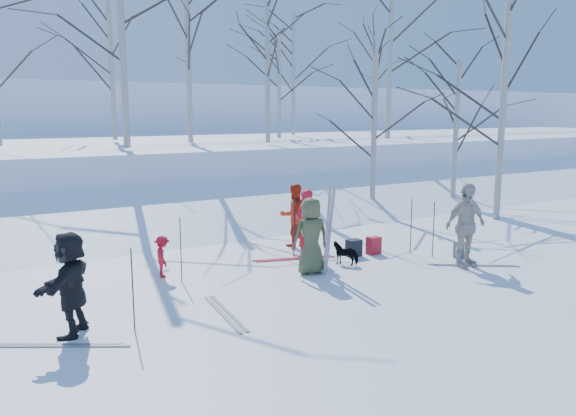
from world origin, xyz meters
TOP-DOWN VIEW (x-y plane):
  - ground at (0.00, 0.00)m, footprint 120.00×120.00m
  - snow_ramp at (0.00, 7.00)m, footprint 70.00×9.49m
  - snow_plateau at (0.00, 17.00)m, footprint 70.00×18.00m
  - far_hill at (0.00, 38.00)m, footprint 90.00×30.00m
  - skier_olive_center at (0.10, 0.72)m, footprint 0.86×0.62m
  - skier_red_north at (0.70, 1.89)m, footprint 0.68×0.54m
  - skier_redor_behind at (1.07, 3.00)m, footprint 0.87×0.73m
  - skier_red_seated at (-2.69, 2.05)m, footprint 0.41×0.61m
  - skier_cream_east at (3.31, -0.57)m, footprint 1.11×0.51m
  - skier_grey_west at (-4.86, -0.17)m, footprint 1.23×1.52m
  - dog at (1.16, 0.91)m, footprint 0.60×0.64m
  - upright_ski_left at (0.32, 0.43)m, footprint 0.11×0.17m
  - upright_ski_right at (0.44, 0.50)m, footprint 0.14×0.23m
  - ski_pair_a at (3.53, -0.66)m, footprint 1.96×2.09m
  - ski_pair_b at (0.38, 1.87)m, footprint 1.22×2.01m
  - ski_pair_c at (-2.48, -0.57)m, footprint 0.59×1.94m
  - ski_pair_d at (-5.08, -0.57)m, footprint 1.85×2.07m
  - ski_pole_a at (-2.49, 1.51)m, footprint 0.02×0.02m
  - ski_pole_b at (0.52, 2.10)m, footprint 0.02×0.02m
  - ski_pole_c at (3.26, 0.34)m, footprint 0.02×0.02m
  - ski_pole_d at (-4.01, -0.55)m, footprint 0.02×0.02m
  - ski_pole_e at (3.06, 0.87)m, footprint 0.02×0.02m
  - ski_pole_f at (0.79, 2.49)m, footprint 0.02×0.02m
  - backpack_red at (2.29, 1.30)m, footprint 0.32×0.22m
  - backpack_grey at (3.82, -0.02)m, footprint 0.30×0.20m
  - backpack_dark at (1.75, 1.39)m, footprint 0.34×0.24m
  - birch_plateau_b at (10.37, 10.30)m, footprint 6.29×6.29m
  - birch_plateau_d at (6.35, 12.96)m, footprint 3.87×3.87m
  - birch_plateau_e at (-0.32, 15.21)m, footprint 4.58×4.58m
  - birch_plateau_f at (13.18, 14.86)m, footprint 4.30×4.30m
  - birch_plateau_h at (-1.24, 9.89)m, footprint 6.13×6.13m
  - birch_plateau_i at (1.69, 11.70)m, footprint 4.74×4.74m
  - birch_plateau_k at (8.83, 15.82)m, footprint 4.82×4.82m
  - birch_plateau_l at (4.25, 10.18)m, footprint 4.24×4.24m
  - birch_edge_b at (8.47, 2.77)m, footprint 5.24×5.24m
  - birch_edge_c at (9.13, 5.22)m, footprint 4.21×4.21m
  - birch_edge_e at (5.83, 5.72)m, footprint 4.27×4.27m

SIDE VIEW (x-z plane):
  - ground at x=0.00m, z-range 0.00..0.00m
  - ski_pair_a at x=3.53m, z-range 0.00..0.02m
  - ski_pair_b at x=0.38m, z-range 0.00..0.02m
  - ski_pair_c at x=-2.48m, z-range 0.00..0.02m
  - ski_pair_d at x=-5.08m, z-range 0.00..0.02m
  - snow_ramp at x=0.00m, z-range -1.91..2.21m
  - backpack_grey at x=3.82m, z-range 0.00..0.38m
  - backpack_dark at x=1.75m, z-range 0.00..0.40m
  - backpack_red at x=2.29m, z-range 0.00..0.42m
  - dog at x=1.16m, z-range 0.00..0.51m
  - skier_red_seated at x=-2.69m, z-range 0.00..0.87m
  - ski_pole_a at x=-2.49m, z-range 0.00..1.34m
  - ski_pole_b at x=0.52m, z-range 0.00..1.34m
  - ski_pole_c at x=3.26m, z-range 0.00..1.34m
  - ski_pole_d at x=-4.01m, z-range 0.00..1.34m
  - ski_pole_e at x=3.06m, z-range 0.00..1.34m
  - ski_pole_f at x=0.79m, z-range 0.00..1.34m
  - skier_redor_behind at x=1.07m, z-range 0.00..1.59m
  - skier_red_north at x=0.70m, z-range 0.00..1.62m
  - skier_grey_west at x=-4.86m, z-range 0.00..1.62m
  - skier_olive_center at x=0.10m, z-range 0.00..1.63m
  - skier_cream_east at x=3.31m, z-range 0.00..1.87m
  - upright_ski_left at x=0.32m, z-range 0.00..1.90m
  - upright_ski_right at x=0.44m, z-range 0.00..1.90m
  - snow_plateau at x=0.00m, z-range -0.10..2.10m
  - far_hill at x=0.00m, z-range -1.00..5.00m
  - birch_edge_c at x=9.13m, z-range 0.00..5.16m
  - birch_edge_e at x=5.83m, z-range 0.00..5.25m
  - birch_edge_b at x=8.47m, z-range 0.00..6.63m
  - birch_plateau_d at x=6.35m, z-range 2.20..6.86m
  - birch_plateau_l at x=4.25m, z-range 2.20..7.40m
  - birch_plateau_f at x=13.18m, z-range 2.20..7.48m
  - birch_plateau_e at x=-0.32m, z-range 2.20..7.89m
  - birch_plateau_i at x=1.69m, z-range 2.20..8.11m
  - birch_plateau_k at x=8.83m, z-range 2.20..8.22m
  - birch_plateau_h at x=-1.24m, z-range 2.20..10.10m
  - birch_plateau_b at x=10.37m, z-range 2.20..10.32m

